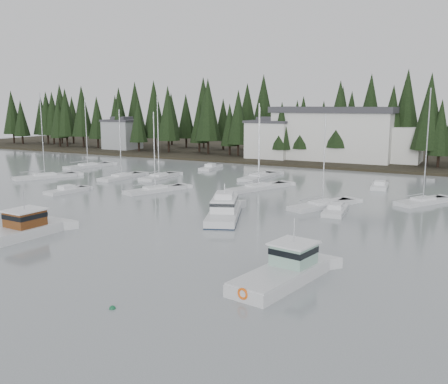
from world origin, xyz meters
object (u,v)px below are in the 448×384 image
(sailboat_3, at_px, (322,207))
(sailboat_9, at_px, (423,203))
(runabout_0, at_px, (67,192))
(runabout_3, at_px, (210,168))
(cabin_cruiser_center, at_px, (224,212))
(sailboat_0, at_px, (88,167))
(house_west, at_px, (270,139))
(sailboat_5, at_px, (159,178))
(sailboat_7, at_px, (155,191))
(harbor_inn, at_px, (344,134))
(sailboat_4, at_px, (259,178))
(sailboat_6, at_px, (258,189))
(house_far_west, at_px, (122,134))
(sailboat_2, at_px, (45,177))
(runabout_1, at_px, (335,211))
(runabout_4, at_px, (380,187))
(sailboat_12, at_px, (122,178))
(lobster_boat_teal, at_px, (284,273))

(sailboat_3, height_order, sailboat_9, sailboat_9)
(runabout_0, relative_size, runabout_3, 0.98)
(cabin_cruiser_center, height_order, sailboat_0, sailboat_0)
(house_west, xyz_separation_m, sailboat_5, (-5.62, -32.95, -4.56))
(runabout_3, bearing_deg, sailboat_7, -174.73)
(sailboat_0, bearing_deg, cabin_cruiser_center, -109.64)
(harbor_inn, distance_m, sailboat_9, 43.49)
(sailboat_4, distance_m, sailboat_6, 10.62)
(house_west, height_order, house_far_west, house_west)
(sailboat_2, height_order, sailboat_3, sailboat_2)
(sailboat_4, bearing_deg, runabout_1, -135.38)
(sailboat_2, bearing_deg, runabout_4, -48.80)
(sailboat_4, relative_size, sailboat_6, 0.95)
(cabin_cruiser_center, height_order, sailboat_3, sailboat_3)
(sailboat_5, height_order, runabout_1, sailboat_5)
(house_far_west, height_order, sailboat_7, sailboat_7)
(sailboat_12, height_order, runabout_0, sailboat_12)
(house_far_west, xyz_separation_m, sailboat_7, (43.26, -45.48, -4.34))
(sailboat_2, xyz_separation_m, sailboat_7, (23.62, -1.92, -0.02))
(sailboat_0, bearing_deg, sailboat_5, -93.52)
(harbor_inn, bearing_deg, sailboat_4, -102.29)
(sailboat_7, bearing_deg, house_west, 21.84)
(sailboat_4, xyz_separation_m, sailboat_12, (-19.77, -10.82, 0.01))
(runabout_3, xyz_separation_m, runabout_4, (32.04, -6.56, 0.00))
(sailboat_4, height_order, runabout_3, sailboat_4)
(house_west, bearing_deg, house_far_west, 177.27)
(cabin_cruiser_center, bearing_deg, sailboat_2, 51.23)
(house_west, distance_m, sailboat_12, 37.89)
(lobster_boat_teal, distance_m, sailboat_5, 50.27)
(lobster_boat_teal, height_order, runabout_4, lobster_boat_teal)
(sailboat_6, xyz_separation_m, runabout_4, (15.12, 9.26, 0.07))
(harbor_inn, relative_size, sailboat_0, 2.15)
(sailboat_0, distance_m, sailboat_7, 31.52)
(sailboat_12, bearing_deg, sailboat_6, -85.65)
(house_west, height_order, sailboat_2, sailboat_2)
(house_west, bearing_deg, harbor_inn, 12.52)
(house_west, distance_m, runabout_1, 52.65)
(sailboat_2, distance_m, sailboat_12, 12.71)
(house_west, xyz_separation_m, runabout_4, (28.19, -25.65, -4.52))
(harbor_inn, distance_m, sailboat_3, 47.46)
(sailboat_2, bearing_deg, sailboat_6, -55.63)
(sailboat_0, distance_m, sailboat_12, 17.21)
(sailboat_0, bearing_deg, sailboat_3, -95.50)
(sailboat_6, height_order, sailboat_12, sailboat_6)
(sailboat_5, bearing_deg, sailboat_7, -148.28)
(harbor_inn, bearing_deg, sailboat_2, -129.80)
(harbor_inn, bearing_deg, sailboat_6, -92.95)
(cabin_cruiser_center, bearing_deg, sailboat_0, 37.17)
(cabin_cruiser_center, xyz_separation_m, sailboat_9, (17.73, 18.55, -0.54))
(house_far_west, relative_size, runabout_3, 1.32)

